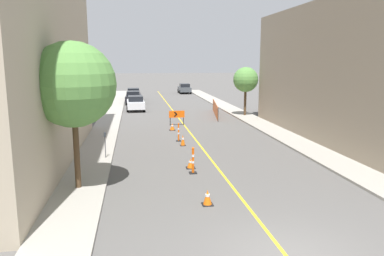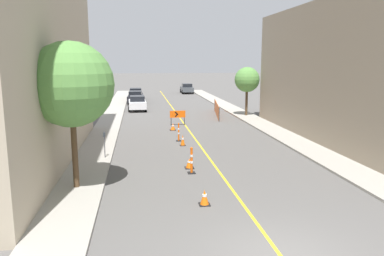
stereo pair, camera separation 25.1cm
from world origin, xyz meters
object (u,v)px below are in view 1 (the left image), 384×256
Objects in this scene: traffic_cone_second at (191,163)px; arrow_barricade_primary at (177,115)px; parking_meter_near_curb at (105,140)px; parked_car_curb_far at (133,94)px; delineator_post_rear at (179,133)px; traffic_cone_third at (183,140)px; parked_car_curb_near at (136,103)px; traffic_cone_fourth at (172,127)px; street_tree_left_near at (73,85)px; delineator_post_front at (193,162)px; parked_car_curb_mid at (133,97)px; parked_car_opposite_side at (184,88)px; street_tree_right_near at (246,80)px; traffic_cone_nearest at (207,197)px.

traffic_cone_second is 12.64m from arrow_barricade_primary.
parking_meter_near_curb is (-4.35, 2.29, 0.88)m from traffic_cone_second.
parked_car_curb_far is (-2.85, 34.11, 0.55)m from traffic_cone_second.
delineator_post_rear is at bearing -84.60° from parked_car_curb_far.
parking_meter_near_curb reaches higher than traffic_cone_third.
arrow_barricade_primary is 0.30× the size of parked_car_curb_near.
traffic_cone_fourth is 0.09× the size of street_tree_left_near.
traffic_cone_third is at bearing 87.32° from delineator_post_front.
traffic_cone_third is at bearing -79.82° from parked_car_curb_mid.
parked_car_opposite_side is (8.04, 20.35, 0.00)m from parked_car_curb_near.
traffic_cone_fourth is (0.13, 10.45, 0.02)m from traffic_cone_second.
street_tree_left_near is at bearing -154.38° from traffic_cone_second.
traffic_cone_second is at bearing -91.33° from delineator_post_rear.
traffic_cone_third is 7.56m from arrow_barricade_primary.
parked_car_curb_mid is at bearing 97.36° from traffic_cone_third.
traffic_cone_fourth is 23.85m from parked_car_curb_far.
traffic_cone_second is 18.74m from street_tree_right_near.
arrow_barricade_primary is at bearing -98.45° from parked_car_opposite_side.
parked_car_curb_far reaches higher than traffic_cone_fourth.
parking_meter_near_curb is 0.31× the size of street_tree_right_near.
traffic_cone_nearest is at bearing -59.38° from parking_meter_near_curb.
traffic_cone_fourth is at bearing -78.94° from parked_car_curb_near.
traffic_cone_fourth is at bearing -140.92° from street_tree_right_near.
parked_car_curb_near is (-2.59, 23.53, 0.23)m from delineator_post_front.
parked_car_curb_far is 0.72× the size of street_tree_left_near.
traffic_cone_third is 14.24m from street_tree_right_near.
delineator_post_front is at bearing -96.27° from arrow_barricade_primary.
delineator_post_front is at bearing -86.15° from parked_car_curb_far.
parked_car_opposite_side is at bearing 82.24° from traffic_cone_third.
parked_car_opposite_side is at bearing 76.49° from parking_meter_near_curb.
parked_car_curb_far is (-2.75, 39.01, 0.51)m from traffic_cone_nearest.
parked_car_curb_mid is (-2.83, 29.98, 0.23)m from delineator_post_front.
traffic_cone_nearest is at bearing -92.05° from traffic_cone_third.
traffic_cone_third is 29.21m from parked_car_curb_far.
street_tree_right_near is (12.18, 14.42, 2.39)m from parking_meter_near_curb.
traffic_cone_fourth is at bearing 89.17° from traffic_cone_nearest.
parked_car_curb_far and parked_car_opposite_side have the same top height.
street_tree_right_near is at bearing -31.24° from parked_car_curb_near.
arrow_barricade_primary is (0.82, 17.50, 0.60)m from traffic_cone_nearest.
parked_car_curb_mid is (-2.99, 22.67, 0.26)m from delineator_post_rear.
street_tree_left_near is (-2.29, -31.56, 3.60)m from parked_car_curb_mid.
parked_car_curb_near is at bearing -111.21° from parked_car_opposite_side.
traffic_cone_nearest is 9.98m from traffic_cone_third.
traffic_cone_third is at bearing -84.67° from parked_car_curb_far.
street_tree_left_near is (-0.78, -4.75, 3.27)m from parking_meter_near_curb.
parked_car_curb_far is 31.86m from parking_meter_near_curb.
parked_car_curb_far reaches higher than traffic_cone_third.
delineator_post_rear is 6.15m from parking_meter_near_curb.
delineator_post_front is at bearing -85.29° from parked_car_curb_near.
parked_car_curb_mid is (-0.24, 6.45, 0.00)m from parked_car_curb_near.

